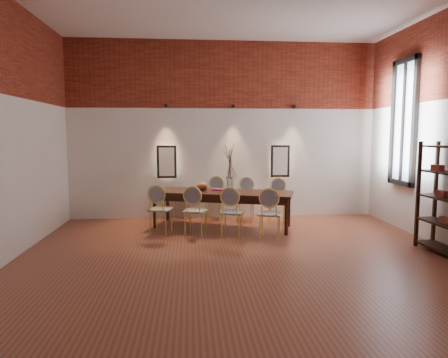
{
  "coord_description": "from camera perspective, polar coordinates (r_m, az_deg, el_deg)",
  "views": [
    {
      "loc": [
        -0.78,
        -5.63,
        1.91
      ],
      "look_at": [
        -0.12,
        2.06,
        1.05
      ],
      "focal_mm": 32.0,
      "sensor_mm": 36.0,
      "label": 1
    }
  ],
  "objects": [
    {
      "name": "niche_left",
      "position": [
        9.12,
        -8.18,
        2.46
      ],
      "size": [
        0.36,
        0.06,
        0.66
      ],
      "primitive_type": "cube",
      "color": "#FFEAC6",
      "rests_on": "wall_back"
    },
    {
      "name": "chair_far_a",
      "position": [
        9.23,
        -5.67,
        -2.65
      ],
      "size": [
        0.55,
        0.55,
        0.94
      ],
      "primitive_type": null,
      "rotation": [
        0.0,
        0.0,
        2.84
      ],
      "color": "#CDB859",
      "rests_on": "floor"
    },
    {
      "name": "brick_band_back",
      "position": [
        9.24,
        -0.02,
        14.7
      ],
      "size": [
        7.0,
        0.02,
        1.5
      ],
      "primitive_type": "cube",
      "color": "maroon",
      "rests_on": "ground"
    },
    {
      "name": "wall_front",
      "position": [
        2.22,
        15.8,
        8.39
      ],
      "size": [
        7.0,
        0.1,
        4.0
      ],
      "primitive_type": "cube",
      "color": "silver",
      "rests_on": "ground"
    },
    {
      "name": "chair_far_d",
      "position": [
        8.8,
        7.61,
        -3.11
      ],
      "size": [
        0.55,
        0.55,
        0.94
      ],
      "primitive_type": null,
      "rotation": [
        0.0,
        0.0,
        2.84
      ],
      "color": "#CDB859",
      "rests_on": "floor"
    },
    {
      "name": "window_glass",
      "position": [
        8.73,
        24.36,
        7.37
      ],
      "size": [
        0.02,
        0.78,
        2.38
      ],
      "primitive_type": "cube",
      "color": "silver",
      "rests_on": "wall_right"
    },
    {
      "name": "dining_table",
      "position": [
        8.26,
        -0.24,
        -4.35
      ],
      "size": [
        2.98,
        1.72,
        0.75
      ],
      "primitive_type": "cube",
      "rotation": [
        0.0,
        0.0,
        -0.31
      ],
      "color": "black",
      "rests_on": "floor"
    },
    {
      "name": "chair_near_a",
      "position": [
        7.87,
        -9.04,
        -4.27
      ],
      "size": [
        0.55,
        0.55,
        0.94
      ],
      "primitive_type": null,
      "rotation": [
        0.0,
        0.0,
        -0.31
      ],
      "color": "#CDB859",
      "rests_on": "floor"
    },
    {
      "name": "bowl",
      "position": [
        8.24,
        -3.12,
        -1.11
      ],
      "size": [
        0.24,
        0.24,
        0.18
      ],
      "primitive_type": "ellipsoid",
      "color": "#632A17",
      "rests_on": "dining_table"
    },
    {
      "name": "chair_near_b",
      "position": [
        7.63,
        -4.07,
        -4.53
      ],
      "size": [
        0.55,
        0.55,
        0.94
      ],
      "primitive_type": null,
      "rotation": [
        0.0,
        0.0,
        -0.31
      ],
      "color": "#CDB859",
      "rests_on": "floor"
    },
    {
      "name": "book",
      "position": [
        8.36,
        -0.82,
        -1.52
      ],
      "size": [
        0.3,
        0.25,
        0.03
      ],
      "primitive_type": "cube",
      "rotation": [
        0.0,
        0.0,
        -0.31
      ],
      "color": "#7E114B",
      "rests_on": "dining_table"
    },
    {
      "name": "shelving_rack",
      "position": [
        7.28,
        29.07,
        -2.43
      ],
      "size": [
        0.43,
        1.02,
        1.8
      ],
      "primitive_type": null,
      "rotation": [
        0.0,
        0.0,
        0.05
      ],
      "color": "black",
      "rests_on": "floor"
    },
    {
      "name": "chair_far_c",
      "position": [
        8.89,
        3.05,
        -2.97
      ],
      "size": [
        0.55,
        0.55,
        0.94
      ],
      "primitive_type": null,
      "rotation": [
        0.0,
        0.0,
        2.84
      ],
      "color": "#CDB859",
      "rests_on": "floor"
    },
    {
      "name": "dried_branches",
      "position": [
        8.1,
        0.86,
        2.39
      ],
      "size": [
        0.5,
        0.5,
        0.7
      ],
      "primitive_type": null,
      "color": "#4B3B2B",
      "rests_on": "vase"
    },
    {
      "name": "chair_far_b",
      "position": [
        9.03,
        -1.39,
        -2.82
      ],
      "size": [
        0.55,
        0.55,
        0.94
      ],
      "primitive_type": null,
      "rotation": [
        0.0,
        0.0,
        2.84
      ],
      "color": "#CDB859",
      "rests_on": "floor"
    },
    {
      "name": "wall_back",
      "position": [
        9.21,
        -0.05,
        6.92
      ],
      "size": [
        7.0,
        0.1,
        4.0
      ],
      "primitive_type": "cube",
      "color": "silver",
      "rests_on": "ground"
    },
    {
      "name": "window_mullion",
      "position": [
        8.72,
        24.24,
        7.38
      ],
      "size": [
        0.06,
        0.06,
        2.4
      ],
      "primitive_type": "cube",
      "color": "black",
      "rests_on": "wall_right"
    },
    {
      "name": "spot_fixture_mid",
      "position": [
        9.13,
        1.29,
        10.38
      ],
      "size": [
        0.08,
        0.1,
        0.08
      ],
      "primitive_type": "cylinder",
      "rotation": [
        1.57,
        0.0,
        0.0
      ],
      "color": "black",
      "rests_on": "wall_back"
    },
    {
      "name": "window_frame",
      "position": [
        8.72,
        24.24,
        7.38
      ],
      "size": [
        0.08,
        0.9,
        2.5
      ],
      "primitive_type": "cube",
      "color": "black",
      "rests_on": "wall_right"
    },
    {
      "name": "floor",
      "position": [
        6.0,
        2.89,
        -12.32
      ],
      "size": [
        7.0,
        7.0,
        0.02
      ],
      "primitive_type": "cube",
      "color": "brown",
      "rests_on": "ground"
    },
    {
      "name": "vase",
      "position": [
        8.15,
        0.85,
        -0.76
      ],
      "size": [
        0.14,
        0.14,
        0.3
      ],
      "primitive_type": "cylinder",
      "color": "silver",
      "rests_on": "dining_table"
    },
    {
      "name": "chair_near_c",
      "position": [
        7.47,
        1.16,
        -4.77
      ],
      "size": [
        0.55,
        0.55,
        0.94
      ],
      "primitive_type": null,
      "rotation": [
        0.0,
        0.0,
        -0.31
      ],
      "color": "#CDB859",
      "rests_on": "floor"
    },
    {
      "name": "chair_near_d",
      "position": [
        7.36,
        6.6,
        -4.97
      ],
      "size": [
        0.55,
        0.55,
        0.94
      ],
      "primitive_type": null,
      "rotation": [
        0.0,
        0.0,
        -0.31
      ],
      "color": "#CDB859",
      "rests_on": "floor"
    },
    {
      "name": "spot_fixture_right",
      "position": [
        9.38,
        9.96,
        10.18
      ],
      "size": [
        0.08,
        0.1,
        0.08
      ],
      "primitive_type": "cylinder",
      "rotation": [
        1.57,
        0.0,
        0.0
      ],
      "color": "black",
      "rests_on": "wall_back"
    },
    {
      "name": "spot_fixture_left",
      "position": [
        9.09,
        -8.31,
        10.33
      ],
      "size": [
        0.08,
        0.1,
        0.08
      ],
      "primitive_type": "cylinder",
      "rotation": [
        1.57,
        0.0,
        0.0
      ],
      "color": "black",
      "rests_on": "wall_back"
    },
    {
      "name": "niche_right",
      "position": [
        9.34,
        7.98,
        2.55
      ],
      "size": [
        0.36,
        0.06,
        0.66
      ],
      "primitive_type": "cube",
      "color": "#FFEAC6",
      "rests_on": "wall_back"
    }
  ]
}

